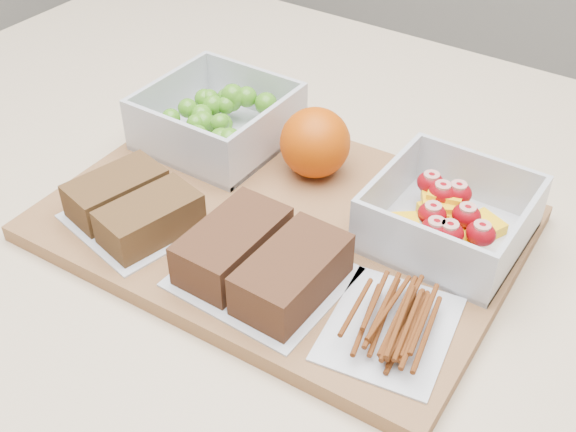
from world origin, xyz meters
name	(u,v)px	position (x,y,z in m)	size (l,w,h in m)	color
cutting_board	(282,223)	(-0.02, 0.00, 0.91)	(0.42, 0.30, 0.02)	#93653D
grape_container	(220,119)	(-0.15, 0.07, 0.94)	(0.14, 0.14, 0.06)	silver
fruit_container	(448,219)	(0.12, 0.05, 0.94)	(0.13, 0.13, 0.05)	silver
orange	(315,143)	(-0.03, 0.07, 0.95)	(0.07, 0.07, 0.07)	#CB4B04
sandwich_bag_left	(133,206)	(-0.12, -0.09, 0.93)	(0.13, 0.12, 0.04)	silver
sandwich_bag_center	(262,261)	(0.02, -0.08, 0.94)	(0.14, 0.12, 0.04)	silver
pretzel_bag	(391,318)	(0.13, -0.07, 0.93)	(0.11, 0.13, 0.03)	silver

